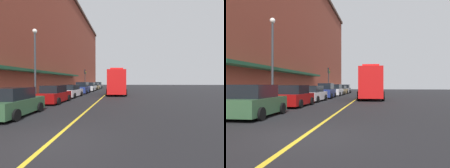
% 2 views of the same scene
% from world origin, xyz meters
% --- Properties ---
extents(ground_plane, '(112.00, 112.00, 0.00)m').
position_xyz_m(ground_plane, '(0.00, 25.00, 0.00)').
color(ground_plane, black).
extents(sidewalk_left, '(2.40, 70.00, 0.15)m').
position_xyz_m(sidewalk_left, '(-6.20, 25.00, 0.07)').
color(sidewalk_left, '#ADA8A0').
rests_on(sidewalk_left, ground).
extents(lane_center_stripe, '(0.16, 70.00, 0.01)m').
position_xyz_m(lane_center_stripe, '(0.00, 25.00, 0.00)').
color(lane_center_stripe, gold).
rests_on(lane_center_stripe, ground).
extents(brick_building_left, '(13.11, 64.00, 19.26)m').
position_xyz_m(brick_building_left, '(-13.37, 24.00, 9.64)').
color(brick_building_left, brown).
rests_on(brick_building_left, ground).
extents(parked_car_0, '(2.15, 4.23, 1.69)m').
position_xyz_m(parked_car_0, '(-3.91, 3.89, 0.79)').
color(parked_car_0, '#2D5133').
rests_on(parked_car_0, ground).
extents(parked_car_1, '(2.01, 4.46, 1.66)m').
position_xyz_m(parked_car_1, '(-3.90, 9.80, 0.78)').
color(parked_car_1, maroon).
rests_on(parked_car_1, ground).
extents(parked_car_2, '(2.11, 4.82, 1.60)m').
position_xyz_m(parked_car_2, '(-3.99, 15.12, 0.75)').
color(parked_car_2, silver).
rests_on(parked_car_2, ground).
extents(parked_car_3, '(2.12, 4.84, 1.88)m').
position_xyz_m(parked_car_3, '(-3.99, 21.33, 0.87)').
color(parked_car_3, navy).
rests_on(parked_car_3, ground).
extents(parked_car_4, '(2.02, 4.47, 1.78)m').
position_xyz_m(parked_car_4, '(-3.89, 27.52, 0.83)').
color(parked_car_4, silver).
rests_on(parked_car_4, ground).
extents(parked_car_5, '(2.11, 4.70, 1.54)m').
position_xyz_m(parked_car_5, '(-3.89, 32.86, 0.73)').
color(parked_car_5, '#A5844C').
rests_on(parked_car_5, ground).
extents(parked_car_6, '(2.22, 4.65, 1.74)m').
position_xyz_m(parked_car_6, '(-3.97, 39.20, 0.81)').
color(parked_car_6, '#595B60').
rests_on(parked_car_6, ground).
extents(fire_truck, '(2.94, 8.39, 3.82)m').
position_xyz_m(fire_truck, '(1.69, 19.76, 1.82)').
color(fire_truck, red).
rests_on(fire_truck, ground).
extents(parking_meter_0, '(0.14, 0.18, 1.33)m').
position_xyz_m(parking_meter_0, '(-5.35, 17.11, 1.06)').
color(parking_meter_0, '#4C4C51').
rests_on(parking_meter_0, sidewalk_left).
extents(parking_meter_1, '(0.14, 0.18, 1.33)m').
position_xyz_m(parking_meter_1, '(-5.35, 35.35, 1.06)').
color(parking_meter_1, '#4C4C51').
rests_on(parking_meter_1, sidewalk_left).
extents(street_lamp_left, '(0.44, 0.44, 6.94)m').
position_xyz_m(street_lamp_left, '(-5.95, 10.10, 4.40)').
color(street_lamp_left, '#33383D').
rests_on(street_lamp_left, sidewalk_left).
extents(traffic_light_near, '(0.38, 0.36, 4.30)m').
position_xyz_m(traffic_light_near, '(-5.29, 28.86, 3.16)').
color(traffic_light_near, '#232326').
rests_on(traffic_light_near, sidewalk_left).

